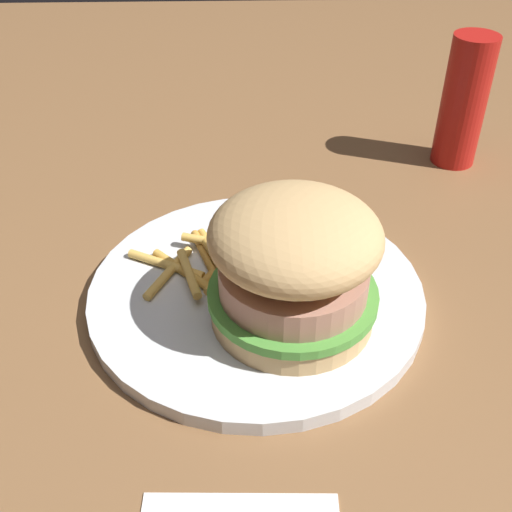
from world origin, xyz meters
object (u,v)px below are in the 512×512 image
object	(u,v)px
sandwich	(294,263)
plate	(256,293)
ketchup_bottle	(464,102)
fries_pile	(204,264)

from	to	relation	value
sandwich	plate	bearing A→B (deg)	-142.56
sandwich	ketchup_bottle	xyz separation A→B (m)	(-0.24, 0.19, 0.00)
plate	ketchup_bottle	size ratio (longest dim) A/B	1.95
plate	fries_pile	bearing A→B (deg)	-119.37
sandwich	fries_pile	xyz separation A→B (m)	(-0.05, -0.06, -0.04)
fries_pile	sandwich	bearing A→B (deg)	49.69
fries_pile	plate	bearing A→B (deg)	60.63
plate	ketchup_bottle	bearing A→B (deg)	134.93
fries_pile	ketchup_bottle	distance (m)	0.32
fries_pile	ketchup_bottle	world-z (taller)	ketchup_bottle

